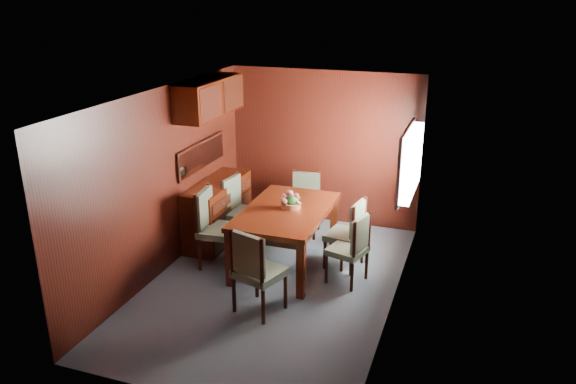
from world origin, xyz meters
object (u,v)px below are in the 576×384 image
at_px(dining_table, 286,217).
at_px(chair_head, 255,268).
at_px(chair_right_near, 353,245).
at_px(sideboard, 218,211).
at_px(flower_centerpiece, 291,199).
at_px(chair_left_near, 213,223).

bearing_deg(dining_table, chair_head, -86.66).
bearing_deg(chair_head, chair_right_near, 67.78).
height_order(sideboard, flower_centerpiece, flower_centerpiece).
distance_m(sideboard, chair_left_near, 0.82).
distance_m(dining_table, chair_head, 1.29).
bearing_deg(flower_centerpiece, sideboard, 163.86).
xyz_separation_m(dining_table, chair_head, (0.08, -1.28, -0.10)).
relative_size(chair_left_near, chair_right_near, 1.15).
xyz_separation_m(chair_right_near, flower_centerpiece, (-0.91, 0.28, 0.41)).
xyz_separation_m(dining_table, chair_left_near, (-0.91, -0.32, -0.09)).
xyz_separation_m(sideboard, chair_right_near, (2.17, -0.64, 0.07)).
xyz_separation_m(chair_left_near, chair_right_near, (1.87, 0.11, -0.08)).
bearing_deg(sideboard, dining_table, -19.28).
relative_size(dining_table, chair_left_near, 1.59).
distance_m(chair_left_near, flower_centerpiece, 1.08).
distance_m(sideboard, flower_centerpiece, 1.40).
bearing_deg(sideboard, chair_left_near, -67.78).
bearing_deg(chair_head, flower_centerpiece, 108.72).
xyz_separation_m(chair_head, flower_centerpiece, (-0.03, 1.34, 0.35)).
height_order(dining_table, chair_left_near, chair_left_near).
xyz_separation_m(sideboard, chair_left_near, (0.31, -0.75, 0.15)).
height_order(chair_right_near, flower_centerpiece, flower_centerpiece).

